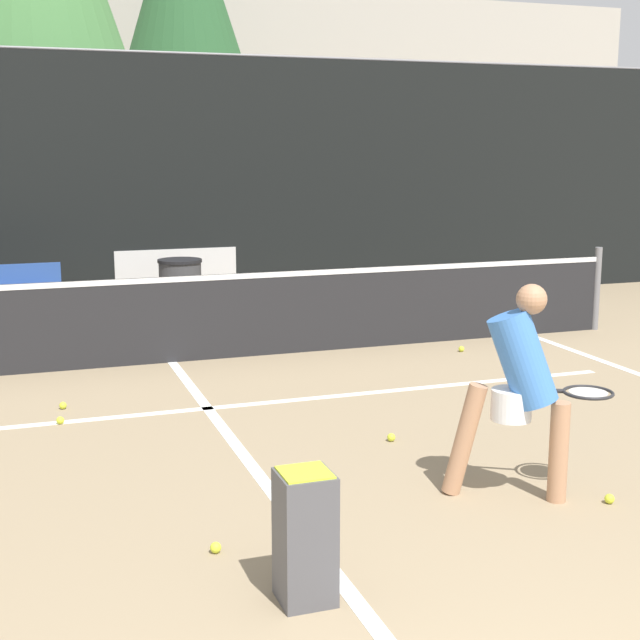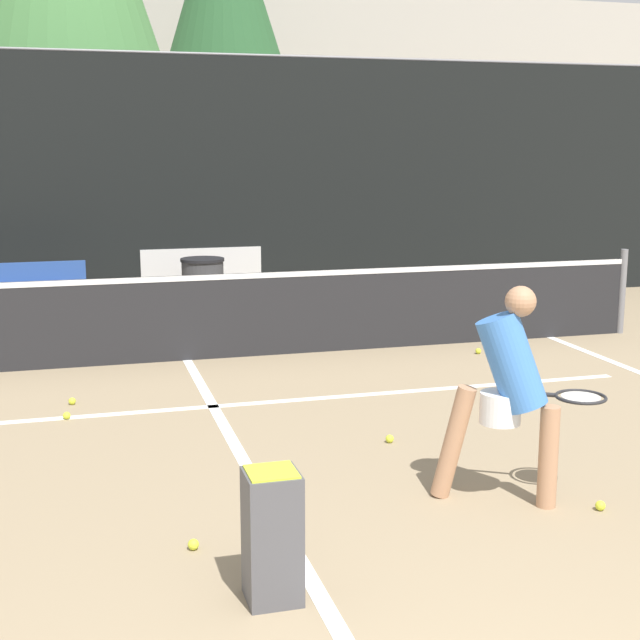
# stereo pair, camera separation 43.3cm
# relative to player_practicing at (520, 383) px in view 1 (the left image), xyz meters

# --- Properties ---
(court_service_line) EXTENTS (8.25, 0.10, 0.01)m
(court_service_line) POSITION_rel_player_practicing_xyz_m (-1.53, 2.73, -0.79)
(court_service_line) COLOR white
(court_service_line) RESTS_ON ground
(court_center_mark) EXTENTS (0.10, 6.43, 0.01)m
(court_center_mark) POSITION_rel_player_practicing_xyz_m (-1.53, 1.38, -0.79)
(court_center_mark) COLOR white
(court_center_mark) RESTS_ON ground
(net) EXTENTS (11.09, 0.09, 1.07)m
(net) POSITION_rel_player_practicing_xyz_m (-1.53, 4.59, -0.29)
(net) COLOR slate
(net) RESTS_ON ground
(fence_back) EXTENTS (24.00, 0.06, 3.63)m
(fence_back) POSITION_rel_player_practicing_xyz_m (-1.53, 7.84, 1.01)
(fence_back) COLOR black
(fence_back) RESTS_ON ground
(player_practicing) EXTENTS (1.20, 0.58, 1.47)m
(player_practicing) POSITION_rel_player_practicing_xyz_m (0.00, 0.00, 0.00)
(player_practicing) COLOR tan
(player_practicing) RESTS_ON ground
(tennis_ball_scattered_0) EXTENTS (0.07, 0.07, 0.07)m
(tennis_ball_scattered_0) POSITION_rel_player_practicing_xyz_m (0.53, -0.30, -0.76)
(tennis_ball_scattered_0) COLOR #D1E033
(tennis_ball_scattered_0) RESTS_ON ground
(tennis_ball_scattered_1) EXTENTS (0.07, 0.07, 0.07)m
(tennis_ball_scattered_1) POSITION_rel_player_practicing_xyz_m (-0.33, 1.34, -0.76)
(tennis_ball_scattered_1) COLOR #D1E033
(tennis_ball_scattered_1) RESTS_ON ground
(tennis_ball_scattered_3) EXTENTS (0.07, 0.07, 0.07)m
(tennis_ball_scattered_3) POSITION_rel_player_practicing_xyz_m (-2.77, 3.14, -0.76)
(tennis_ball_scattered_3) COLOR #D1E033
(tennis_ball_scattered_3) RESTS_ON ground
(tennis_ball_scattered_4) EXTENTS (0.07, 0.07, 0.07)m
(tennis_ball_scattered_4) POSITION_rel_player_practicing_xyz_m (-2.10, -0.16, -0.76)
(tennis_ball_scattered_4) COLOR #D1E033
(tennis_ball_scattered_4) RESTS_ON ground
(tennis_ball_scattered_5) EXTENTS (0.07, 0.07, 0.07)m
(tennis_ball_scattered_5) POSITION_rel_player_practicing_xyz_m (-2.82, 2.69, -0.76)
(tennis_ball_scattered_5) COLOR #D1E033
(tennis_ball_scattered_5) RESTS_ON ground
(tennis_ball_scattered_6) EXTENTS (0.07, 0.07, 0.07)m
(tennis_ball_scattered_6) POSITION_rel_player_practicing_xyz_m (1.72, 4.01, -0.76)
(tennis_ball_scattered_6) COLOR #D1E033
(tennis_ball_scattered_6) RESTS_ON ground
(ball_hopper) EXTENTS (0.28, 0.28, 0.71)m
(ball_hopper) POSITION_rel_player_practicing_xyz_m (-1.78, -0.86, -0.43)
(ball_hopper) COLOR #4C4C51
(ball_hopper) RESTS_ON ground
(trash_bin) EXTENTS (0.59, 0.59, 0.87)m
(trash_bin) POSITION_rel_player_practicing_xyz_m (-1.04, 6.73, -0.36)
(trash_bin) COLOR #3F3F42
(trash_bin) RESTS_ON ground
(parked_car) EXTENTS (1.76, 4.53, 1.47)m
(parked_car) POSITION_rel_player_practicing_xyz_m (-0.88, 10.00, -0.18)
(parked_car) COLOR silver
(parked_car) RESTS_ON ground
(building_far) EXTENTS (36.00, 2.40, 6.84)m
(building_far) POSITION_rel_player_practicing_xyz_m (-1.53, 22.23, 2.62)
(building_far) COLOR #B2ADA3
(building_far) RESTS_ON ground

